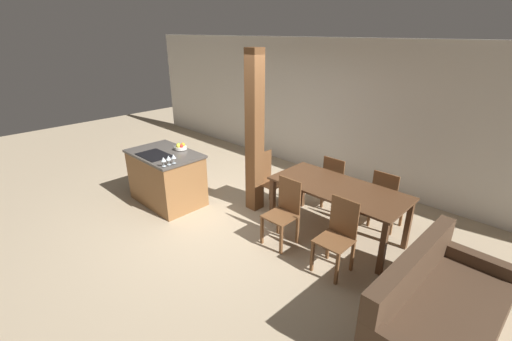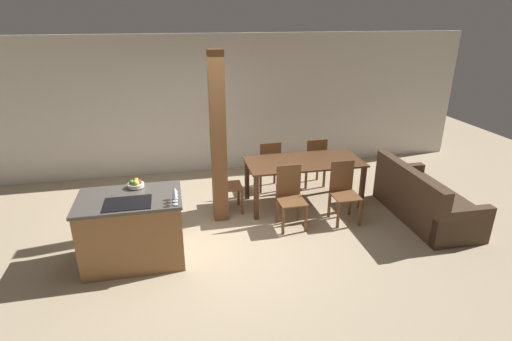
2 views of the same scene
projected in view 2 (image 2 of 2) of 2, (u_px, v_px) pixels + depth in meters
The scene contains 15 objects.
ground_plane at pixel (218, 240), 5.76m from camera, with size 16.00×16.00×0.00m, color tan.
wall_back at pixel (198, 106), 7.83m from camera, with size 11.20×0.08×2.70m.
kitchen_island at pixel (133, 229), 5.14m from camera, with size 1.29×0.85×0.92m.
fruit_bowl at pixel (136, 184), 5.23m from camera, with size 0.21×0.21×0.12m.
wine_glass_near at pixel (175, 196), 4.73m from camera, with size 0.07×0.07×0.15m.
wine_glass_middle at pixel (175, 193), 4.81m from camera, with size 0.07×0.07×0.15m.
wine_glass_far at pixel (175, 190), 4.89m from camera, with size 0.07×0.07×0.15m.
dining_table at pixel (304, 167), 6.62m from camera, with size 1.91×0.89×0.78m.
dining_chair_near_left at pixel (290, 196), 6.00m from camera, with size 0.40×0.40×0.94m.
dining_chair_near_right at pixel (344, 191), 6.17m from camera, with size 0.40×0.40×0.94m.
dining_chair_far_left at pixel (269, 165), 7.21m from camera, with size 0.40×0.40×0.94m.
dining_chair_far_right at pixel (314, 161), 7.38m from camera, with size 0.40×0.40×0.94m.
dining_chair_head_end at pixel (224, 184), 6.42m from camera, with size 0.40×0.40×0.94m.
couch at pixel (424, 201), 6.30m from camera, with size 0.90×1.84×0.85m.
timber_post at pixel (218, 140), 5.90m from camera, with size 0.22×0.22×2.59m.
Camera 2 is at (-0.53, -4.98, 3.06)m, focal length 28.00 mm.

